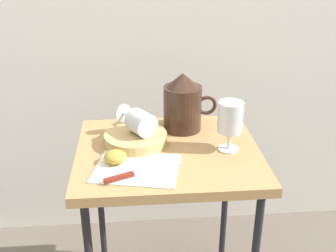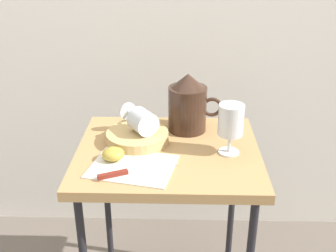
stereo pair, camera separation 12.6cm
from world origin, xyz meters
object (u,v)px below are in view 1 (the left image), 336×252
at_px(wine_glass_upright, 230,120).
at_px(wine_glass_tipped_near, 140,122).
at_px(basket_tray, 136,139).
at_px(pitcher, 183,107).
at_px(table, 168,168).
at_px(apple_half_left, 115,157).
at_px(knife, 132,174).

relative_size(wine_glass_upright, wine_glass_tipped_near, 1.02).
xyz_separation_m(basket_tray, pitcher, (0.16, 0.10, 0.06)).
relative_size(pitcher, wine_glass_upright, 1.26).
bearing_deg(table, apple_half_left, -155.33).
relative_size(apple_half_left, knife, 0.30).
height_order(table, wine_glass_tipped_near, wine_glass_tipped_near).
bearing_deg(table, pitcher, 66.97).
bearing_deg(apple_half_left, wine_glass_tipped_near, 58.00).
bearing_deg(wine_glass_tipped_near, table, -30.75).
bearing_deg(basket_tray, wine_glass_upright, -12.76).
relative_size(table, pitcher, 3.36).
distance_m(wine_glass_upright, knife, 0.34).
height_order(basket_tray, apple_half_left, apple_half_left).
height_order(table, knife, knife).
relative_size(basket_tray, wine_glass_upright, 1.26).
xyz_separation_m(table, basket_tray, (-0.10, 0.05, 0.08)).
height_order(basket_tray, pitcher, pitcher).
distance_m(wine_glass_tipped_near, apple_half_left, 0.15).
distance_m(basket_tray, wine_glass_upright, 0.30).
height_order(basket_tray, knife, basket_tray).
bearing_deg(wine_glass_upright, basket_tray, 167.24).
relative_size(wine_glass_tipped_near, knife, 0.70).
height_order(wine_glass_tipped_near, knife, wine_glass_tipped_near).
bearing_deg(apple_half_left, knife, -58.59).
relative_size(wine_glass_upright, knife, 0.71).
distance_m(pitcher, apple_half_left, 0.32).
bearing_deg(wine_glass_upright, apple_half_left, -170.59).
distance_m(wine_glass_upright, apple_half_left, 0.36).
xyz_separation_m(table, wine_glass_upright, (0.19, -0.02, 0.17)).
bearing_deg(knife, pitcher, 59.75).
height_order(table, apple_half_left, apple_half_left).
relative_size(basket_tray, pitcher, 1.00).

